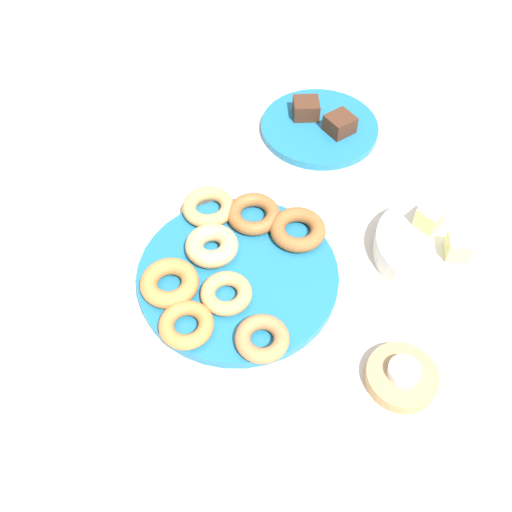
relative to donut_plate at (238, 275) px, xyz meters
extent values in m
plane|color=beige|center=(0.00, 0.00, -0.01)|extent=(2.40, 2.40, 0.00)
cylinder|color=#1E6B93|center=(0.00, 0.00, 0.00)|extent=(0.32, 0.32, 0.02)
torus|color=#BC7A3D|center=(0.00, -0.11, 0.02)|extent=(0.12, 0.12, 0.03)
torus|color=#995B2D|center=(-0.05, 0.12, 0.02)|extent=(0.09, 0.09, 0.03)
torus|color=#BC7A3D|center=(0.08, -0.10, 0.02)|extent=(0.09, 0.09, 0.02)
torus|color=#B27547|center=(0.13, 0.00, 0.02)|extent=(0.11, 0.11, 0.02)
torus|color=tan|center=(-0.05, -0.03, 0.02)|extent=(0.10, 0.10, 0.03)
torus|color=tan|center=(0.04, -0.03, 0.02)|extent=(0.10, 0.10, 0.02)
torus|color=#995B2D|center=(-0.10, 0.06, 0.02)|extent=(0.10, 0.10, 0.02)
torus|color=tan|center=(-0.14, -0.01, 0.02)|extent=(0.10, 0.10, 0.02)
cylinder|color=#1E6B93|center=(-0.30, 0.25, 0.00)|extent=(0.23, 0.23, 0.02)
cube|color=#472819|center=(-0.34, 0.23, 0.02)|extent=(0.06, 0.06, 0.03)
cube|color=#472819|center=(-0.28, 0.28, 0.02)|extent=(0.06, 0.06, 0.03)
cylinder|color=tan|center=(0.24, 0.17, 0.00)|extent=(0.10, 0.10, 0.02)
cylinder|color=silver|center=(0.24, 0.17, 0.02)|extent=(0.05, 0.05, 0.01)
cylinder|color=silver|center=(0.05, 0.32, 0.01)|extent=(0.19, 0.19, 0.04)
cube|color=#DBD67A|center=(0.01, 0.32, 0.05)|extent=(0.05, 0.05, 0.04)
cube|color=#DBD67A|center=(0.08, 0.33, 0.05)|extent=(0.05, 0.05, 0.04)
camera|label=1|loc=(0.52, -0.12, 0.74)|focal=40.19mm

